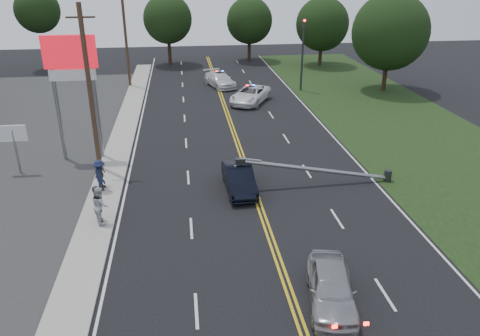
{
  "coord_description": "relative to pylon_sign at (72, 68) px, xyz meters",
  "views": [
    {
      "loc": [
        -3.83,
        -15.98,
        11.91
      ],
      "look_at": [
        -0.88,
        7.18,
        1.7
      ],
      "focal_mm": 35.0,
      "sensor_mm": 36.0,
      "label": 1
    }
  ],
  "objects": [
    {
      "name": "grass_verge",
      "position": [
        24.0,
        -4.0,
        -5.99
      ],
      "size": [
        12.0,
        80.0,
        0.01
      ],
      "primitive_type": "cube",
      "color": "black",
      "rests_on": "ground"
    },
    {
      "name": "emergency_a",
      "position": [
        13.0,
        12.08,
        -5.23
      ],
      "size": [
        4.87,
        6.05,
        1.53
      ],
      "primitive_type": "imported",
      "rotation": [
        0.0,
        0.0,
        -0.5
      ],
      "color": "white",
      "rests_on": "ground"
    },
    {
      "name": "fallen_streetlight",
      "position": [
        14.69,
        -6.0,
        -5.08
      ],
      "size": [
        9.36,
        0.44,
        1.91
      ],
      "color": "#2D2D30",
      "rests_on": "ground"
    },
    {
      "name": "traffic_signal",
      "position": [
        18.8,
        16.0,
        -1.79
      ],
      "size": [
        0.28,
        0.41,
        7.05
      ],
      "color": "#2D2D30",
      "rests_on": "ground"
    },
    {
      "name": "bystander_b",
      "position": [
        2.44,
        -9.04,
        -4.92
      ],
      "size": [
        0.98,
        1.11,
        1.91
      ],
      "primitive_type": "imported",
      "rotation": [
        0.0,
        0.0,
        1.88
      ],
      "color": "#B0B0B5",
      "rests_on": "sidewalk"
    },
    {
      "name": "emergency_b",
      "position": [
        10.73,
        18.71,
        -5.26
      ],
      "size": [
        3.52,
        5.5,
        1.48
      ],
      "primitive_type": "imported",
      "rotation": [
        0.0,
        0.0,
        0.31
      ],
      "color": "silver",
      "rests_on": "ground"
    },
    {
      "name": "tree_5",
      "position": [
        -9.7,
        30.32,
        0.88
      ],
      "size": [
        5.2,
        5.2,
        9.5
      ],
      "color": "black",
      "rests_on": "ground"
    },
    {
      "name": "small_sign",
      "position": [
        -3.5,
        -2.0,
        -3.66
      ],
      "size": [
        1.6,
        0.14,
        3.1
      ],
      "color": "gray",
      "rests_on": "ground"
    },
    {
      "name": "bystander_a",
      "position": [
        2.3,
        -8.86,
        -4.92
      ],
      "size": [
        0.66,
        0.81,
        1.92
      ],
      "primitive_type": "imported",
      "rotation": [
        0.0,
        0.0,
        1.9
      ],
      "color": "#27262E",
      "rests_on": "sidewalk"
    },
    {
      "name": "tree_9",
      "position": [
        27.24,
        15.01,
        -0.18
      ],
      "size": [
        7.47,
        7.47,
        9.56
      ],
      "color": "black",
      "rests_on": "ground"
    },
    {
      "name": "crashed_sedan",
      "position": [
        9.66,
        -6.09,
        -5.28
      ],
      "size": [
        1.69,
        4.41,
        1.44
      ],
      "primitive_type": "imported",
      "rotation": [
        0.0,
        0.0,
        0.04
      ],
      "color": "black",
      "rests_on": "ground"
    },
    {
      "name": "tree_6",
      "position": [
        5.4,
        31.21,
        -0.37
      ],
      "size": [
        6.01,
        6.01,
        8.65
      ],
      "color": "black",
      "rests_on": "ground"
    },
    {
      "name": "ground",
      "position": [
        10.5,
        -14.0,
        -6.0
      ],
      "size": [
        120.0,
        120.0,
        0.0
      ],
      "primitive_type": "plane",
      "color": "black",
      "rests_on": "ground"
    },
    {
      "name": "sidewalk",
      "position": [
        2.1,
        -4.0,
        -5.94
      ],
      "size": [
        1.8,
        70.0,
        0.12
      ],
      "primitive_type": "cube",
      "color": "#A5A095",
      "rests_on": "ground"
    },
    {
      "name": "centerline_yellow",
      "position": [
        10.5,
        -4.0,
        -5.99
      ],
      "size": [
        0.36,
        80.0,
        0.0
      ],
      "primitive_type": "cube",
      "color": "gold",
      "rests_on": "ground"
    },
    {
      "name": "waiting_sedan",
      "position": [
        11.9,
        -16.19,
        -5.28
      ],
      "size": [
        2.48,
        4.48,
        1.44
      ],
      "primitive_type": "imported",
      "rotation": [
        0.0,
        0.0,
        -0.19
      ],
      "color": "#9A9CA1",
      "rests_on": "ground"
    },
    {
      "name": "utility_pole_far",
      "position": [
        1.3,
        20.0,
        -0.91
      ],
      "size": [
        1.6,
        0.28,
        10.0
      ],
      "color": "#382619",
      "rests_on": "ground"
    },
    {
      "name": "bystander_d",
      "position": [
        1.85,
        -5.07,
        -5.06
      ],
      "size": [
        0.72,
        1.04,
        1.64
      ],
      "primitive_type": "imported",
      "rotation": [
        0.0,
        0.0,
        1.19
      ],
      "color": "#5C5149",
      "rests_on": "sidewalk"
    },
    {
      "name": "utility_pole_mid",
      "position": [
        1.3,
        -2.0,
        -0.91
      ],
      "size": [
        1.6,
        0.28,
        10.0
      ],
      "color": "#382619",
      "rests_on": "ground"
    },
    {
      "name": "pylon_sign",
      "position": [
        0.0,
        0.0,
        0.0
      ],
      "size": [
        3.2,
        0.35,
        8.0
      ],
      "color": "gray",
      "rests_on": "ground"
    },
    {
      "name": "tree_7",
      "position": [
        15.9,
        32.74,
        -0.86
      ],
      "size": [
        5.95,
        5.95,
        8.12
      ],
      "color": "black",
      "rests_on": "ground"
    },
    {
      "name": "bystander_c",
      "position": [
        1.89,
        -5.33,
        -4.97
      ],
      "size": [
        1.12,
        1.35,
        1.82
      ],
      "primitive_type": "imported",
      "rotation": [
        0.0,
        0.0,
        2.02
      ],
      "color": "#18203D",
      "rests_on": "sidewalk"
    },
    {
      "name": "tree_8",
      "position": [
        24.44,
        28.53,
        -0.95
      ],
      "size": [
        6.53,
        6.53,
        8.33
      ],
      "color": "black",
      "rests_on": "ground"
    }
  ]
}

